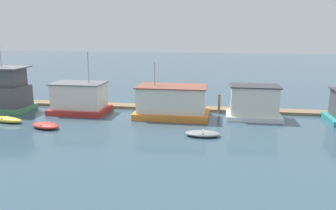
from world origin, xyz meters
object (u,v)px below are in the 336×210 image
houseboat_red (80,98)px  dinghy_grey (203,134)px  houseboat_orange (172,102)px  houseboat_green (1,91)px  dinghy_yellow (5,119)px  houseboat_white (254,103)px  mooring_post_near_left (76,100)px  mooring_post_near_right (269,106)px  mooring_post_far_right (219,104)px  dinghy_red (46,126)px

houseboat_red → dinghy_grey: houseboat_red is taller
houseboat_red → houseboat_orange: (9.93, -0.32, -0.01)m
houseboat_orange → dinghy_grey: 6.82m
houseboat_green → dinghy_grey: (22.02, -5.55, -1.93)m
houseboat_green → houseboat_orange: size_ratio=0.99×
houseboat_red → dinghy_yellow: 7.35m
houseboat_green → houseboat_orange: houseboat_green is taller
houseboat_white → mooring_post_near_left: 19.43m
dinghy_yellow → mooring_post_near_right: 25.99m
houseboat_white → mooring_post_far_right: 3.76m
dinghy_red → mooring_post_near_right: (20.26, 8.01, 0.75)m
dinghy_red → mooring_post_far_right: size_ratio=1.50×
houseboat_orange → mooring_post_far_right: (4.68, 2.30, -0.50)m
houseboat_white → mooring_post_near_right: (1.64, 1.55, -0.56)m
dinghy_yellow → dinghy_grey: (18.81, -1.30, -0.04)m
dinghy_yellow → dinghy_grey: bearing=-4.0°
dinghy_red → dinghy_yellow: bearing=165.3°
houseboat_red → dinghy_yellow: houseboat_red is taller
mooring_post_near_left → dinghy_grey: bearing=-28.7°
mooring_post_near_left → houseboat_orange: bearing=-11.5°
houseboat_red → houseboat_orange: size_ratio=0.88×
dinghy_grey → mooring_post_near_right: size_ratio=1.46×
dinghy_red → mooring_post_near_left: 8.08m
dinghy_grey → mooring_post_far_right: (1.25, 8.05, 0.79)m
dinghy_grey → mooring_post_near_left: mooring_post_near_left is taller
mooring_post_far_right → mooring_post_near_left: size_ratio=1.09×
dinghy_yellow → mooring_post_near_right: size_ratio=1.96×
houseboat_red → dinghy_grey: size_ratio=2.20×
houseboat_green → houseboat_white: (26.65, 0.95, -0.59)m
dinghy_grey → houseboat_white: bearing=54.5°
mooring_post_near_right → dinghy_yellow: bearing=-165.0°
houseboat_green → mooring_post_far_right: 23.43m
dinghy_grey → mooring_post_far_right: mooring_post_far_right is taller
mooring_post_far_right → dinghy_yellow: bearing=-161.4°
mooring_post_near_right → dinghy_red: bearing=-158.4°
houseboat_red → houseboat_white: houseboat_red is taller
dinghy_red → dinghy_grey: size_ratio=1.04×
houseboat_green → houseboat_white: houseboat_green is taller
mooring_post_far_right → mooring_post_near_left: mooring_post_far_right is taller
dinghy_yellow → mooring_post_near_right: mooring_post_near_right is taller
mooring_post_near_right → mooring_post_near_left: mooring_post_near_right is taller
houseboat_red → dinghy_yellow: (-5.46, -4.76, -1.26)m
dinghy_yellow → houseboat_green: bearing=127.0°
dinghy_grey → dinghy_yellow: bearing=176.0°
houseboat_orange → houseboat_white: bearing=5.3°
houseboat_white → mooring_post_near_right: houseboat_white is taller
houseboat_red → mooring_post_near_right: houseboat_red is taller
houseboat_red → mooring_post_near_left: (-1.37, 1.98, -0.60)m
mooring_post_near_right → dinghy_grey: bearing=-127.9°
dinghy_grey → mooring_post_far_right: bearing=81.2°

